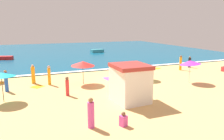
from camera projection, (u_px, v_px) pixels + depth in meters
ground_plane at (121, 82)px, 22.18m from camera, size 60.00×60.00×0.00m
ocean_water at (68, 51)px, 47.62m from camera, size 60.00×44.00×0.10m
wave_breaker_foam at (101, 69)px, 27.89m from camera, size 57.00×0.70×0.01m
lifeguard_cabana at (130, 83)px, 16.22m from camera, size 2.51×2.72×2.83m
beach_umbrella_1 at (83, 63)px, 20.99m from camera, size 2.54×2.55×2.30m
beach_umbrella_2 at (190, 62)px, 21.50m from camera, size 2.81×2.80×2.35m
beach_umbrella_3 at (1, 75)px, 16.06m from camera, size 2.65×2.66×2.33m
beach_umbrella_4 at (144, 64)px, 22.71m from camera, size 2.38×2.40×1.92m
beachgoer_0 at (91, 114)px, 12.14m from camera, size 0.44×0.44×1.75m
beachgoer_1 at (224, 69)px, 27.17m from camera, size 0.51×0.51×0.79m
beachgoer_2 at (49, 75)px, 20.92m from camera, size 0.31×0.31×1.88m
beachgoer_5 at (67, 86)px, 17.70m from camera, size 0.37×0.37×1.58m
beachgoer_6 at (6, 81)px, 18.80m from camera, size 0.44×0.44×1.89m
beachgoer_7 at (190, 62)px, 29.59m from camera, size 0.41×0.41×1.51m
beachgoer_8 at (181, 63)px, 27.87m from camera, size 0.38×0.38×1.88m
beachgoer_9 at (123, 120)px, 12.41m from camera, size 0.46×0.46×0.86m
beachgoer_10 at (33, 75)px, 21.44m from camera, size 0.39×0.39×1.88m
beach_towel_0 at (157, 68)px, 29.02m from camera, size 1.27×1.17×0.01m
beach_towel_1 at (38, 87)px, 20.43m from camera, size 1.41×1.39×0.01m
beach_towel_2 at (108, 79)px, 23.47m from camera, size 0.92×1.51×0.01m
small_boat_0 at (97, 51)px, 45.52m from camera, size 2.63×1.54×0.60m
small_boat_1 at (5, 58)px, 35.85m from camera, size 2.71×1.75×0.57m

